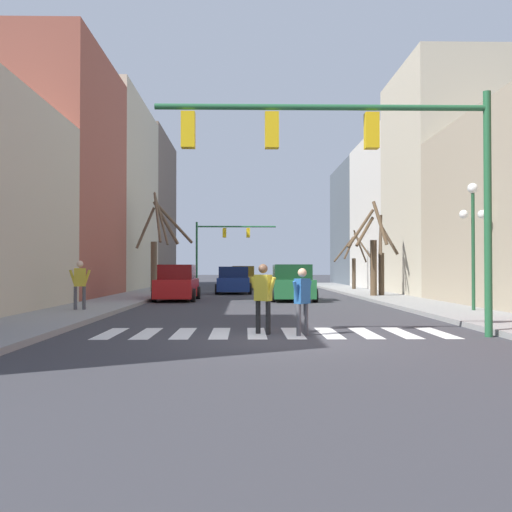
% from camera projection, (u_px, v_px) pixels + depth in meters
% --- Properties ---
extents(ground_plane, '(240.00, 240.00, 0.00)m').
position_uv_depth(ground_plane, '(278.00, 341.00, 13.17)').
color(ground_plane, '#38383D').
extents(building_row_left, '(6.00, 55.45, 13.82)m').
position_uv_depth(building_row_left, '(81.00, 195.00, 37.20)').
color(building_row_left, '#515B66').
rests_on(building_row_left, ground_plane).
extents(building_row_right, '(6.00, 53.28, 12.80)m').
position_uv_depth(building_row_right, '(449.00, 198.00, 34.14)').
color(building_row_right, '#934C3D').
rests_on(building_row_right, ground_plane).
extents(crosswalk_stripes, '(8.55, 2.60, 0.01)m').
position_uv_depth(crosswalk_stripes, '(275.00, 333.00, 14.79)').
color(crosswalk_stripes, white).
rests_on(crosswalk_stripes, ground_plane).
extents(traffic_signal_near, '(7.91, 0.28, 5.79)m').
position_uv_depth(traffic_signal_near, '(359.00, 152.00, 14.02)').
color(traffic_signal_near, '#236038').
rests_on(traffic_signal_near, ground_plane).
extents(traffic_signal_far, '(7.06, 0.28, 5.64)m').
position_uv_depth(traffic_signal_far, '(221.00, 239.00, 52.69)').
color(traffic_signal_far, '#236038').
rests_on(traffic_signal_far, ground_plane).
extents(street_lamp_right_corner, '(0.95, 0.36, 4.42)m').
position_uv_depth(street_lamp_right_corner, '(473.00, 220.00, 20.77)').
color(street_lamp_right_corner, '#1E4C2D').
rests_on(street_lamp_right_corner, sidewalk_right).
extents(car_parked_left_mid, '(1.98, 4.17, 1.74)m').
position_uv_depth(car_parked_left_mid, '(243.00, 279.00, 44.21)').
color(car_parked_left_mid, '#A38423').
rests_on(car_parked_left_mid, ground_plane).
extents(car_parked_right_mid, '(2.04, 4.72, 1.77)m').
position_uv_depth(car_parked_right_mid, '(177.00, 284.00, 29.57)').
color(car_parked_right_mid, red).
rests_on(car_parked_right_mid, ground_plane).
extents(car_driving_away_lane, '(2.21, 4.12, 1.69)m').
position_uv_depth(car_driving_away_lane, '(234.00, 281.00, 37.34)').
color(car_driving_away_lane, navy).
rests_on(car_driving_away_lane, ground_plane).
extents(car_parked_left_far, '(2.20, 4.25, 1.78)m').
position_uv_depth(car_parked_left_far, '(292.00, 284.00, 29.34)').
color(car_parked_left_far, '#236B38').
rests_on(car_parked_left_far, ground_plane).
extents(pedestrian_waiting_at_curb, '(0.73, 0.34, 1.72)m').
position_uv_depth(pedestrian_waiting_at_curb, '(80.00, 281.00, 21.00)').
color(pedestrian_waiting_at_curb, '#4C4C51').
rests_on(pedestrian_waiting_at_curb, sidewalk_left).
extents(pedestrian_on_left_sidewalk, '(0.54, 0.56, 1.61)m').
position_uv_depth(pedestrian_on_left_sidewalk, '(302.00, 296.00, 14.29)').
color(pedestrian_on_left_sidewalk, '#4C4C51').
rests_on(pedestrian_on_left_sidewalk, ground_plane).
extents(pedestrian_near_right_corner, '(0.65, 0.50, 1.71)m').
position_uv_depth(pedestrian_near_right_corner, '(263.00, 293.00, 14.61)').
color(pedestrian_near_right_corner, black).
rests_on(pedestrian_near_right_corner, ground_plane).
extents(street_tree_left_mid, '(3.49, 2.99, 6.21)m').
position_uv_depth(street_tree_left_mid, '(158.00, 244.00, 37.34)').
color(street_tree_left_mid, brown).
rests_on(street_tree_left_mid, sidewalk_left).
extents(street_tree_right_near, '(2.12, 1.18, 5.01)m').
position_uv_depth(street_tree_right_near, '(372.00, 253.00, 31.46)').
color(street_tree_right_near, brown).
rests_on(street_tree_right_near, sidewalk_right).
extents(street_tree_right_far, '(1.22, 1.61, 4.30)m').
position_uv_depth(street_tree_right_far, '(382.00, 261.00, 31.80)').
color(street_tree_right_far, '#473828').
rests_on(street_tree_right_far, sidewalk_right).
extents(street_tree_right_mid, '(2.64, 1.82, 4.10)m').
position_uv_depth(street_tree_right_mid, '(354.00, 261.00, 41.32)').
color(street_tree_right_mid, '#473828').
rests_on(street_tree_right_mid, sidewalk_right).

